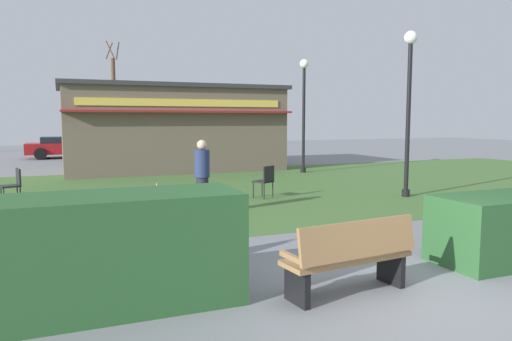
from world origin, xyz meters
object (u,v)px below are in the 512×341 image
at_px(lamppost_mid, 409,94).
at_px(lamppost_far, 304,102).
at_px(food_kiosk, 171,128).
at_px(parked_car_west_slot, 66,146).
at_px(cafe_chair_east, 266,179).
at_px(parked_car_center_slot, 165,145).
at_px(park_bench, 351,257).
at_px(tree_right_bg, 114,103).
at_px(person_strolling, 202,177).
at_px(cafe_chair_west, 14,183).
at_px(trash_bin, 139,270).

distance_m(lamppost_mid, lamppost_far, 6.56).
bearing_deg(lamppost_mid, food_kiosk, 113.75).
distance_m(food_kiosk, parked_car_west_slot, 9.28).
height_order(cafe_chair_east, parked_car_center_slot, parked_car_center_slot).
bearing_deg(park_bench, lamppost_far, 64.58).
xyz_separation_m(park_bench, parked_car_west_slot, (-2.89, 24.06, 0.16)).
relative_size(cafe_chair_east, tree_right_bg, 0.12).
xyz_separation_m(park_bench, lamppost_mid, (5.68, 5.87, 2.35)).
xyz_separation_m(lamppost_far, person_strolling, (-6.18, -6.84, -1.97)).
height_order(cafe_chair_west, cafe_chair_east, same).
height_order(park_bench, cafe_chair_east, park_bench).
bearing_deg(park_bench, food_kiosk, 85.38).
relative_size(person_strolling, parked_car_west_slot, 0.40).
distance_m(person_strolling, parked_car_center_slot, 18.71).
bearing_deg(food_kiosk, park_bench, -94.62).
height_order(park_bench, parked_car_center_slot, parked_car_center_slot).
height_order(lamppost_far, parked_car_west_slot, lamppost_far).
bearing_deg(cafe_chair_west, cafe_chair_east, -15.17).
bearing_deg(parked_car_center_slot, person_strolling, -99.00).
bearing_deg(food_kiosk, trash_bin, -103.74).
bearing_deg(parked_car_center_slot, cafe_chair_east, -92.39).
distance_m(cafe_chair_west, parked_car_center_slot, 16.77).
height_order(food_kiosk, cafe_chair_west, food_kiosk).
bearing_deg(trash_bin, cafe_chair_west, 103.31).
bearing_deg(cafe_chair_west, tree_right_bg, 76.89).
distance_m(trash_bin, cafe_chair_west, 8.34).
height_order(trash_bin, cafe_chair_east, cafe_chair_east).
xyz_separation_m(cafe_chair_west, person_strolling, (4.07, -3.23, 0.33)).
xyz_separation_m(parked_car_west_slot, parked_car_center_slot, (5.55, 0.00, 0.00)).
relative_size(person_strolling, tree_right_bg, 0.23).
bearing_deg(park_bench, trash_bin, 163.70).
height_order(cafe_chair_east, tree_right_bg, tree_right_bg).
xyz_separation_m(cafe_chair_east, tree_right_bg, (-1.71, 21.36, 2.71)).
distance_m(trash_bin, cafe_chair_east, 7.76).
xyz_separation_m(food_kiosk, person_strolling, (-1.55, -10.27, -0.93)).
relative_size(trash_bin, parked_car_center_slot, 0.18).
bearing_deg(tree_right_bg, cafe_chair_east, -85.41).
bearing_deg(park_bench, parked_car_center_slot, 83.70).
bearing_deg(lamppost_mid, cafe_chair_west, 163.60).
xyz_separation_m(trash_bin, cafe_chair_east, (4.37, 6.41, 0.14)).
distance_m(park_bench, food_kiosk, 15.97).
xyz_separation_m(trash_bin, tree_right_bg, (2.66, 27.77, 2.84)).
bearing_deg(park_bench, tree_right_bg, 89.53).
bearing_deg(trash_bin, food_kiosk, 76.26).
distance_m(food_kiosk, person_strolling, 10.43).
bearing_deg(cafe_chair_west, food_kiosk, 51.37).
bearing_deg(person_strolling, trash_bin, -36.61).
bearing_deg(cafe_chair_west, lamppost_mid, -16.40).
bearing_deg(food_kiosk, tree_right_bg, 94.74).
relative_size(trash_bin, parked_car_west_slot, 0.18).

